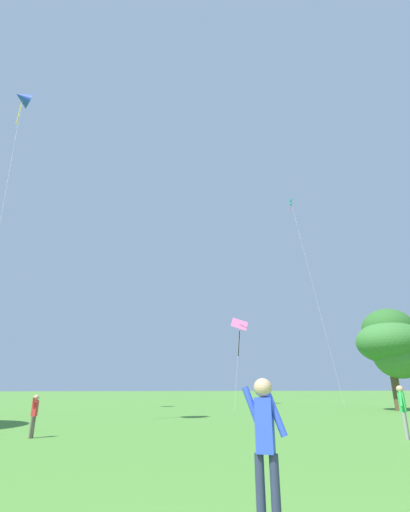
{
  "coord_description": "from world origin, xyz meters",
  "views": [
    {
      "loc": [
        -1.64,
        -2.48,
        1.65
      ],
      "look_at": [
        4.35,
        25.33,
        11.78
      ],
      "focal_mm": 26.0,
      "sensor_mm": 36.0,
      "label": 1
    }
  ],
  "objects_px": {
    "kite_pink_low": "(239,331)",
    "tree_right_cluster": "(392,342)",
    "kite_teal_box": "(292,206)",
    "person_child_small": "(34,412)",
    "person_foreground_watcher": "(403,406)",
    "person_far_back": "(265,437)",
    "kite_blue_delta": "(23,98)"
  },
  "relations": [
    {
      "from": "kite_pink_low",
      "to": "tree_right_cluster",
      "type": "distance_m",
      "value": 15.92
    },
    {
      "from": "kite_teal_box",
      "to": "person_child_small",
      "type": "height_order",
      "value": "kite_teal_box"
    },
    {
      "from": "person_foreground_watcher",
      "to": "person_child_small",
      "type": "relative_size",
      "value": 1.22
    },
    {
      "from": "person_child_small",
      "to": "person_far_back",
      "type": "bearing_deg",
      "value": -65.07
    },
    {
      "from": "person_foreground_watcher",
      "to": "kite_blue_delta",
      "type": "bearing_deg",
      "value": 139.78
    },
    {
      "from": "kite_blue_delta",
      "to": "person_foreground_watcher",
      "type": "relative_size",
      "value": 15.38
    },
    {
      "from": "kite_teal_box",
      "to": "person_child_small",
      "type": "xyz_separation_m",
      "value": [
        -25.31,
        -29.06,
        -25.58
      ]
    },
    {
      "from": "tree_right_cluster",
      "to": "kite_blue_delta",
      "type": "bearing_deg",
      "value": 175.12
    },
    {
      "from": "tree_right_cluster",
      "to": "person_far_back",
      "type": "bearing_deg",
      "value": -131.75
    },
    {
      "from": "person_child_small",
      "to": "person_foreground_watcher",
      "type": "bearing_deg",
      "value": -13.84
    },
    {
      "from": "person_far_back",
      "to": "person_foreground_watcher",
      "type": "bearing_deg",
      "value": 42.66
    },
    {
      "from": "kite_teal_box",
      "to": "tree_right_cluster",
      "type": "xyz_separation_m",
      "value": [
        -1.59,
        -18.05,
        -21.39
      ]
    },
    {
      "from": "kite_blue_delta",
      "to": "person_foreground_watcher",
      "type": "xyz_separation_m",
      "value": [
        19.8,
        -16.75,
        -24.63
      ]
    },
    {
      "from": "person_foreground_watcher",
      "to": "person_child_small",
      "type": "xyz_separation_m",
      "value": [
        -12.52,
        3.08,
        -0.19
      ]
    },
    {
      "from": "kite_pink_low",
      "to": "person_foreground_watcher",
      "type": "bearing_deg",
      "value": -95.72
    },
    {
      "from": "kite_pink_low",
      "to": "person_child_small",
      "type": "xyz_separation_m",
      "value": [
        -15.26,
        -24.27,
        -6.65
      ]
    },
    {
      "from": "kite_blue_delta",
      "to": "person_far_back",
      "type": "height_order",
      "value": "kite_blue_delta"
    },
    {
      "from": "kite_blue_delta",
      "to": "person_far_back",
      "type": "xyz_separation_m",
      "value": [
        12.04,
        -23.9,
        -24.6
      ]
    },
    {
      "from": "kite_blue_delta",
      "to": "kite_pink_low",
      "type": "distance_m",
      "value": 30.84
    },
    {
      "from": "kite_teal_box",
      "to": "person_far_back",
      "type": "bearing_deg",
      "value": -117.61
    },
    {
      "from": "kite_teal_box",
      "to": "person_foreground_watcher",
      "type": "xyz_separation_m",
      "value": [
        -12.79,
        -32.15,
        -25.39
      ]
    },
    {
      "from": "kite_blue_delta",
      "to": "tree_right_cluster",
      "type": "xyz_separation_m",
      "value": [
        31.01,
        -2.65,
        -20.63
      ]
    },
    {
      "from": "person_child_small",
      "to": "tree_right_cluster",
      "type": "xyz_separation_m",
      "value": [
        23.72,
        11.01,
        4.19
      ]
    },
    {
      "from": "person_foreground_watcher",
      "to": "person_far_back",
      "type": "bearing_deg",
      "value": -137.34
    },
    {
      "from": "kite_blue_delta",
      "to": "tree_right_cluster",
      "type": "relative_size",
      "value": 3.42
    },
    {
      "from": "person_child_small",
      "to": "kite_pink_low",
      "type": "bearing_deg",
      "value": 57.84
    },
    {
      "from": "kite_pink_low",
      "to": "person_foreground_watcher",
      "type": "xyz_separation_m",
      "value": [
        -2.74,
        -27.36,
        -6.47
      ]
    },
    {
      "from": "kite_blue_delta",
      "to": "tree_right_cluster",
      "type": "height_order",
      "value": "kite_blue_delta"
    },
    {
      "from": "kite_pink_low",
      "to": "person_far_back",
      "type": "bearing_deg",
      "value": -106.93
    },
    {
      "from": "person_far_back",
      "to": "person_child_small",
      "type": "bearing_deg",
      "value": 114.93
    },
    {
      "from": "kite_teal_box",
      "to": "person_child_small",
      "type": "bearing_deg",
      "value": -131.05
    },
    {
      "from": "person_far_back",
      "to": "tree_right_cluster",
      "type": "xyz_separation_m",
      "value": [
        18.96,
        21.25,
        3.97
      ]
    }
  ]
}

